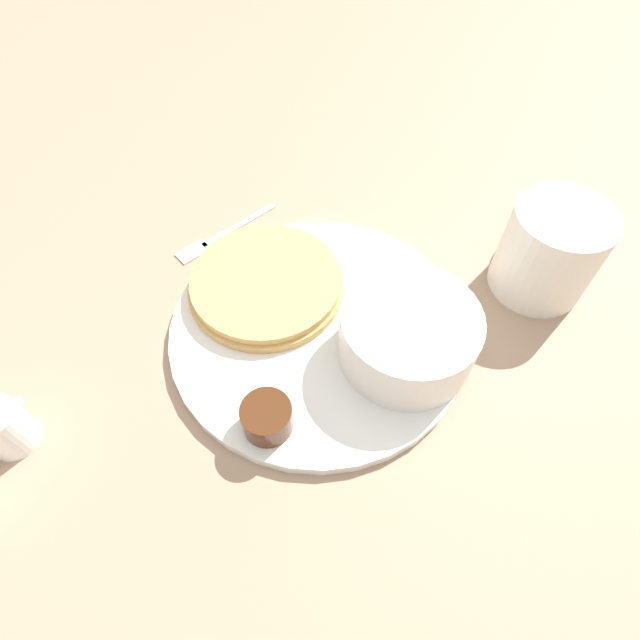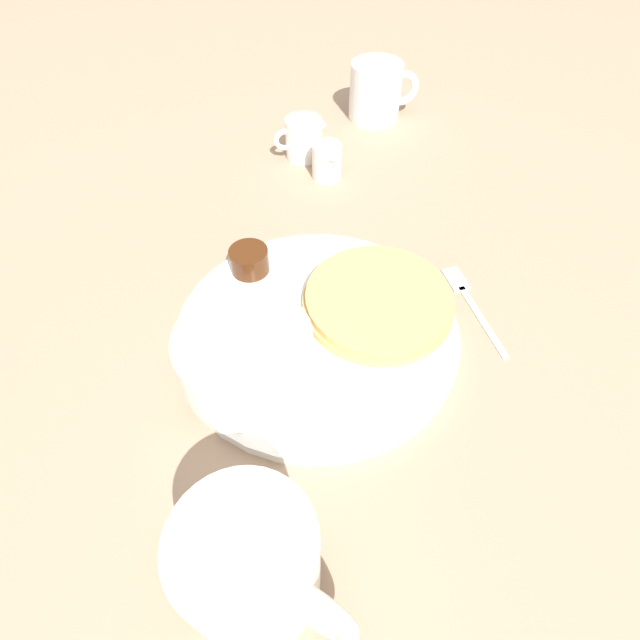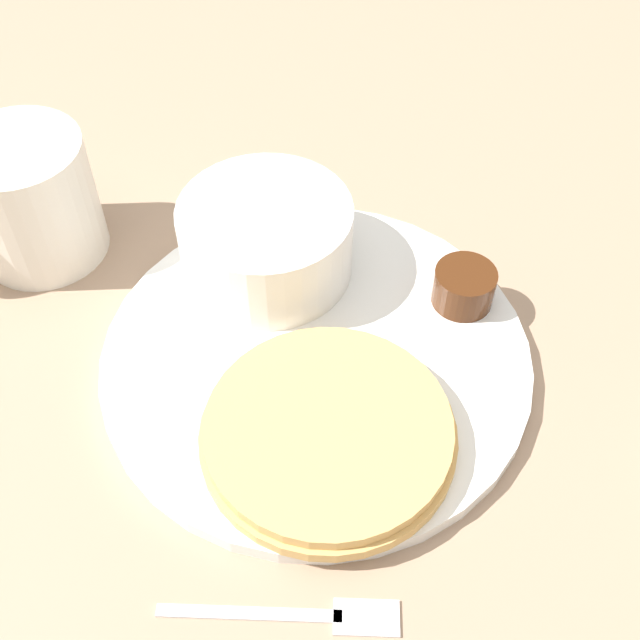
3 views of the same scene
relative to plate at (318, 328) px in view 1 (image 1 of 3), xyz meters
name	(u,v)px [view 1 (image 1 of 3)]	position (x,y,z in m)	size (l,w,h in m)	color
ground_plane	(318,331)	(0.00, 0.00, -0.01)	(4.00, 4.00, 0.00)	#9E7F66
plate	(318,328)	(0.00, 0.00, 0.00)	(0.29, 0.29, 0.01)	white
pancake_stack	(266,283)	(-0.06, 0.04, 0.01)	(0.16, 0.16, 0.02)	tan
bowl	(408,334)	(0.08, -0.02, 0.04)	(0.12, 0.12, 0.06)	white
syrup_cup	(267,418)	(-0.02, -0.11, 0.02)	(0.04, 0.04, 0.03)	#47230F
butter_ramekin	(430,368)	(0.11, -0.04, 0.02)	(0.04, 0.04, 0.04)	white
coffee_mug	(549,249)	(0.21, 0.10, 0.04)	(0.10, 0.13, 0.10)	silver
creamer_pitcher_near	(2,428)	(-0.24, -0.16, 0.02)	(0.04, 0.05, 0.05)	white
fork	(217,238)	(-0.14, 0.11, 0.00)	(0.09, 0.11, 0.00)	silver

